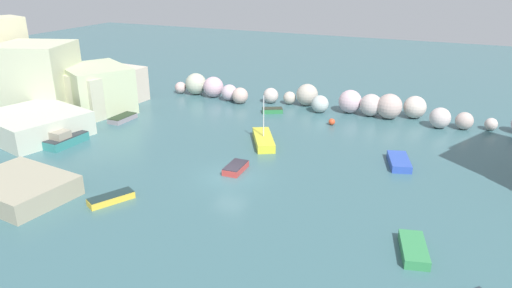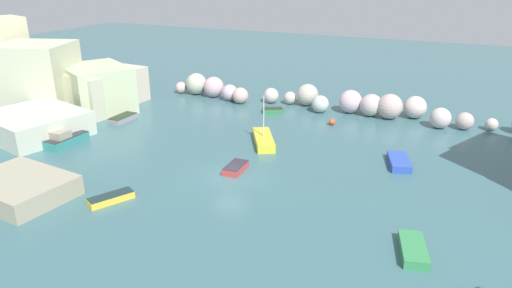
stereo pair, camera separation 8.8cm
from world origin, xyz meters
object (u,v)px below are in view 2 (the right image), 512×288
(moored_boat_3, at_px, (399,162))
(moored_boat_9, at_px, (63,139))
(channel_buoy, at_px, (332,122))
(moored_boat_1, at_px, (413,250))
(moored_boat_7, at_px, (236,168))
(stone_dock, at_px, (19,187))
(moored_boat_5, at_px, (273,110))
(moored_boat_8, at_px, (11,192))
(moored_boat_0, at_px, (111,198))
(moored_boat_4, at_px, (123,118))
(moored_boat_2, at_px, (264,140))

(moored_boat_3, xyz_separation_m, moored_boat_9, (-29.31, -7.83, 0.27))
(channel_buoy, height_order, moored_boat_9, moored_boat_9)
(moored_boat_1, bearing_deg, moored_boat_7, -127.04)
(stone_dock, bearing_deg, moored_boat_1, 8.80)
(moored_boat_5, distance_m, moored_boat_8, 28.38)
(stone_dock, height_order, moored_boat_0, stone_dock)
(stone_dock, height_order, moored_boat_1, stone_dock)
(moored_boat_5, xyz_separation_m, moored_boat_9, (-13.99, -17.30, 0.30))
(moored_boat_8, bearing_deg, moored_boat_3, 67.11)
(stone_dock, height_order, moored_boat_8, stone_dock)
(moored_boat_0, xyz_separation_m, moored_boat_7, (5.69, 8.36, 0.01))
(channel_buoy, distance_m, moored_boat_4, 22.35)
(channel_buoy, distance_m, moored_boat_1, 23.47)
(moored_boat_4, distance_m, moored_boat_7, 18.31)
(channel_buoy, height_order, moored_boat_7, channel_buoy)
(moored_boat_5, distance_m, moored_boat_9, 22.25)
(moored_boat_4, distance_m, moored_boat_8, 17.83)
(moored_boat_3, distance_m, moored_boat_5, 18.00)
(moored_boat_4, bearing_deg, stone_dock, -162.93)
(moored_boat_4, bearing_deg, moored_boat_3, -88.79)
(channel_buoy, bearing_deg, moored_boat_7, -105.15)
(moored_boat_0, relative_size, moored_boat_8, 1.11)
(channel_buoy, relative_size, moored_boat_9, 0.17)
(moored_boat_5, height_order, moored_boat_9, moored_boat_9)
(moored_boat_3, xyz_separation_m, moored_boat_8, (-25.00, -17.21, -0.06))
(moored_boat_3, bearing_deg, moored_boat_5, -138.10)
(moored_boat_0, distance_m, moored_boat_4, 18.94)
(moored_boat_2, xyz_separation_m, moored_boat_3, (12.34, 0.03, -0.10))
(channel_buoy, bearing_deg, moored_boat_3, -44.95)
(stone_dock, bearing_deg, moored_boat_2, 55.32)
(moored_boat_1, xyz_separation_m, moored_boat_8, (-27.68, -4.28, -0.05))
(moored_boat_4, bearing_deg, moored_boat_0, -141.85)
(stone_dock, bearing_deg, channel_buoy, 57.19)
(moored_boat_0, xyz_separation_m, moored_boat_5, (2.33, 24.49, -0.01))
(moored_boat_1, xyz_separation_m, moored_boat_9, (-31.99, 5.10, 0.28))
(moored_boat_5, bearing_deg, stone_dock, -136.47)
(moored_boat_4, bearing_deg, moored_boat_2, -89.18)
(moored_boat_5, relative_size, moored_boat_7, 0.97)
(moored_boat_2, relative_size, moored_boat_9, 1.28)
(moored_boat_1, height_order, moored_boat_4, moored_boat_1)
(stone_dock, bearing_deg, moored_boat_5, 71.61)
(moored_boat_7, height_order, moored_boat_9, moored_boat_9)
(moored_boat_9, bearing_deg, moored_boat_3, 107.10)
(stone_dock, distance_m, moored_boat_9, 10.60)
(moored_boat_1, bearing_deg, moored_boat_4, -126.40)
(stone_dock, height_order, moored_boat_4, stone_dock)
(moored_boat_1, height_order, moored_boat_8, moored_boat_1)
(moored_boat_0, bearing_deg, channel_buoy, -175.54)
(moored_boat_1, distance_m, moored_boat_7, 15.92)
(moored_boat_7, bearing_deg, channel_buoy, 162.38)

